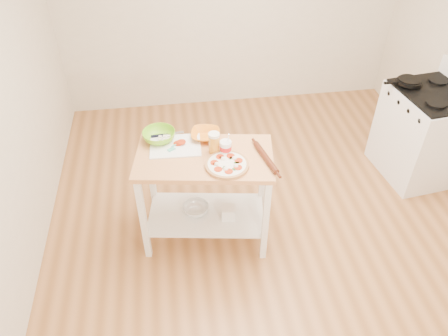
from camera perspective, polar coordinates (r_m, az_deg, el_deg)
room_shell at (r=3.25m, az=7.26°, el=9.10°), size 4.04×4.54×2.74m
prep_island at (r=3.55m, az=-2.49°, el=-1.65°), size 1.15×0.74×0.90m
gas_stove at (r=4.78m, az=24.48°, el=4.11°), size 0.74×0.83×1.11m
skillet at (r=4.56m, az=22.97°, el=10.36°), size 0.37×0.23×0.03m
pizza at (r=3.27m, az=0.39°, el=0.45°), size 0.33×0.33×0.05m
cutting_board at (r=3.50m, az=-6.41°, el=2.95°), size 0.41×0.32×0.04m
spatula at (r=3.47m, az=-6.52°, el=2.79°), size 0.13×0.12×0.01m
knife at (r=3.61m, az=-7.99°, el=4.30°), size 0.27×0.05×0.01m
orange_bowl at (r=3.56m, az=-2.44°, el=4.35°), size 0.27×0.27×0.06m
green_bowl at (r=3.56m, az=-8.48°, el=4.18°), size 0.30×0.30×0.08m
beer_pint at (r=3.37m, az=-1.31°, el=3.32°), size 0.09×0.09×0.17m
yogurt_tub at (r=3.37m, az=0.22°, el=2.71°), size 0.09×0.09×0.20m
rolling_pin at (r=3.34m, az=5.49°, el=1.37°), size 0.12×0.38×0.04m
shelf_glass_bowl at (r=3.81m, az=-3.69°, el=-5.36°), size 0.31×0.31×0.07m
shelf_bin at (r=3.74m, az=0.59°, el=-5.81°), size 0.13×0.13×0.11m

